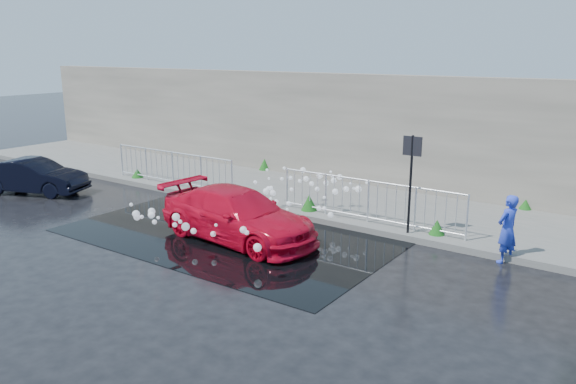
# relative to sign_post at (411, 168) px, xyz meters

# --- Properties ---
(ground) EXTENTS (90.00, 90.00, 0.00)m
(ground) POSITION_rel_sign_post_xyz_m (-4.20, -3.10, -1.72)
(ground) COLOR black
(ground) RESTS_ON ground
(pavement) EXTENTS (30.00, 4.00, 0.15)m
(pavement) POSITION_rel_sign_post_xyz_m (-4.20, 1.90, -1.65)
(pavement) COLOR #5E5E59
(pavement) RESTS_ON ground
(curb) EXTENTS (30.00, 0.25, 0.16)m
(curb) POSITION_rel_sign_post_xyz_m (-4.20, -0.10, -1.64)
(curb) COLOR #5E5E59
(curb) RESTS_ON ground
(retaining_wall) EXTENTS (30.00, 0.60, 3.50)m
(retaining_wall) POSITION_rel_sign_post_xyz_m (-4.20, 4.10, 0.18)
(retaining_wall) COLOR #666055
(retaining_wall) RESTS_ON pavement
(puddle) EXTENTS (8.00, 5.00, 0.01)m
(puddle) POSITION_rel_sign_post_xyz_m (-3.70, -2.10, -1.72)
(puddle) COLOR black
(puddle) RESTS_ON ground
(sign_post) EXTENTS (0.45, 0.06, 2.50)m
(sign_post) POSITION_rel_sign_post_xyz_m (0.00, 0.00, 0.00)
(sign_post) COLOR black
(sign_post) RESTS_ON ground
(railing_left) EXTENTS (5.05, 0.05, 1.10)m
(railing_left) POSITION_rel_sign_post_xyz_m (-8.20, 0.25, -0.99)
(railing_left) COLOR silver
(railing_left) RESTS_ON pavement
(railing_right) EXTENTS (5.05, 0.05, 1.10)m
(railing_right) POSITION_rel_sign_post_xyz_m (-1.20, 0.25, -0.99)
(railing_right) COLOR silver
(railing_right) RESTS_ON pavement
(weeds) EXTENTS (12.17, 3.93, 0.43)m
(weeds) POSITION_rel_sign_post_xyz_m (-4.29, 1.44, -1.39)
(weeds) COLOR #175617
(weeds) RESTS_ON pavement
(water_spray) EXTENTS (3.69, 5.60, 1.09)m
(water_spray) POSITION_rel_sign_post_xyz_m (-3.21, -1.32, -0.98)
(water_spray) COLOR white
(water_spray) RESTS_ON ground
(red_car) EXTENTS (4.32, 2.05, 1.22)m
(red_car) POSITION_rel_sign_post_xyz_m (-3.29, -2.36, -1.12)
(red_car) COLOR red
(red_car) RESTS_ON ground
(dark_car) EXTENTS (3.48, 2.27, 1.08)m
(dark_car) POSITION_rel_sign_post_xyz_m (-11.41, -2.60, -1.18)
(dark_car) COLOR black
(dark_car) RESTS_ON ground
(person) EXTENTS (0.53, 0.63, 1.48)m
(person) POSITION_rel_sign_post_xyz_m (2.30, -0.22, -0.98)
(person) COLOR blue
(person) RESTS_ON ground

